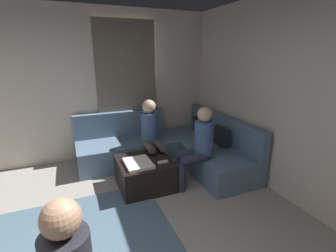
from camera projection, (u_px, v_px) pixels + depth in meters
wall_left at (50, 88)px, 4.08m from camera, size 0.12×6.00×2.70m
curtain_panel at (127, 90)px, 4.50m from camera, size 0.06×1.10×2.50m
sectional_couch at (171, 148)px, 4.32m from camera, size 2.10×2.55×0.87m
ottoman at (145, 173)px, 3.56m from camera, size 0.76×0.76×0.42m
folded_blanket at (138, 163)px, 3.36m from camera, size 0.44×0.36×0.04m
coffee_mug at (151, 150)px, 3.74m from camera, size 0.08×0.08×0.10m
game_remote at (163, 162)px, 3.42m from camera, size 0.05×0.15×0.02m
person_on_couch_back at (198, 144)px, 3.48m from camera, size 0.30×0.60×1.20m
person_on_couch_side at (151, 133)px, 3.93m from camera, size 0.60×0.30×1.20m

